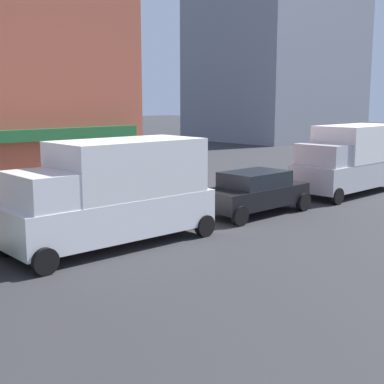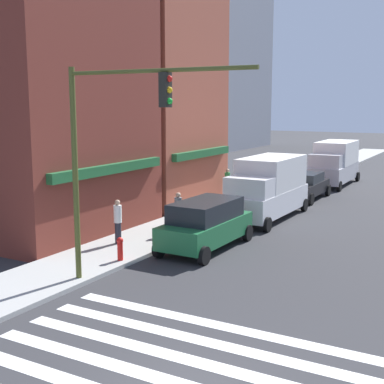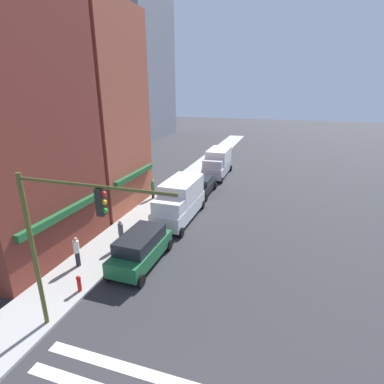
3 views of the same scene
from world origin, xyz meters
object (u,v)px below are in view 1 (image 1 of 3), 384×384
Objects in this scene: box_truck_silver at (351,158)px; pedestrian_green_top at (128,182)px; box_truck_white at (113,191)px; sedan_black at (255,192)px.

pedestrian_green_top is (-9.55, 3.77, -0.51)m from box_truck_silver.
box_truck_white is 3.52× the size of pedestrian_green_top.
box_truck_white is 5.03m from pedestrian_green_top.
sedan_black is (6.23, 0.00, -0.75)m from box_truck_white.
sedan_black is 4.80m from pedestrian_green_top.
box_truck_white is 12.83m from box_truck_silver.
box_truck_white is 6.28m from sedan_black.
sedan_black is at bearing 179.16° from box_truck_silver.
sedan_black is 6.64m from box_truck_silver.
box_truck_white is at bearing 179.42° from sedan_black.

